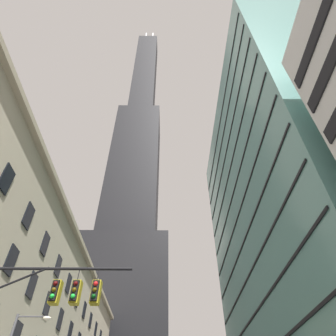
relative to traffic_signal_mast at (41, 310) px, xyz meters
name	(u,v)px	position (x,y,z in m)	size (l,w,h in m)	color
dark_skyscraper	(132,202)	(-7.45, 74.57, 61.81)	(27.08, 27.08, 221.37)	black
glass_office_midrise	(289,213)	(22.17, 19.35, 18.70)	(14.28, 38.51, 49.33)	slate
traffic_signal_mast	(41,310)	(0.00, 0.00, 0.00)	(6.85, 0.63, 7.93)	black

